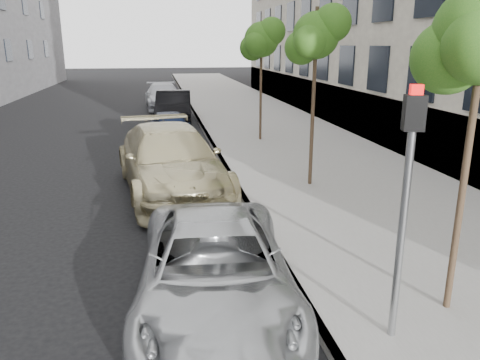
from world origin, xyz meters
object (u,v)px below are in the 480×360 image
object	(u,v)px
sedan_blue	(171,127)
signal_pole	(406,188)
suv	(171,161)
sedan_rear	(164,96)
minivan	(215,269)
tree_far	(262,40)
tree_mid	(317,36)
sedan_black	(174,107)

from	to	relation	value
sedan_blue	signal_pole	bearing A→B (deg)	-84.48
suv	sedan_rear	distance (m)	17.51
minivan	suv	world-z (taller)	suv
tree_far	minivan	size ratio (longest dim) A/B	0.98
signal_pole	tree_far	bearing A→B (deg)	99.74
tree_mid	sedan_blue	size ratio (longest dim) A/B	1.26
tree_mid	suv	size ratio (longest dim) A/B	0.78
suv	sedan_black	size ratio (longest dim) A/B	1.23
sedan_blue	sedan_rear	xyz separation A→B (m)	(-0.08, 10.70, 0.13)
tree_far	minivan	distance (m)	13.18
suv	signal_pole	bearing A→B (deg)	-77.96
minivan	sedan_rear	xyz separation A→B (m)	(-0.32, 23.61, 0.09)
tree_far	sedan_blue	xyz separation A→B (m)	(-3.65, 0.64, -3.43)
minivan	sedan_black	distance (m)	17.87
minivan	tree_far	bearing A→B (deg)	78.87
signal_pole	sedan_blue	world-z (taller)	signal_pole
minivan	suv	bearing A→B (deg)	98.62
signal_pole	minivan	bearing A→B (deg)	165.60
minivan	tree_mid	bearing A→B (deg)	63.82
minivan	suv	size ratio (longest dim) A/B	0.80
tree_mid	sedan_blue	distance (m)	8.73
signal_pole	sedan_rear	distance (m)	25.02
tree_mid	sedan_black	xyz separation A→B (m)	(-3.33, 12.10, -3.30)
tree_far	minivan	bearing A→B (deg)	-105.52
tree_mid	minivan	xyz separation A→B (m)	(-3.41, -5.77, -3.43)
sedan_black	sedan_blue	bearing A→B (deg)	-90.37
signal_pole	sedan_black	size ratio (longest dim) A/B	0.67
tree_mid	sedan_rear	xyz separation A→B (m)	(-3.72, 17.84, -3.34)
signal_pole	minivan	distance (m)	2.97
signal_pole	sedan_blue	bearing A→B (deg)	114.62
minivan	sedan_rear	distance (m)	23.61
signal_pole	tree_mid	bearing A→B (deg)	95.19
tree_mid	suv	bearing A→B (deg)	175.14
minivan	sedan_blue	distance (m)	12.91
signal_pole	sedan_blue	xyz separation A→B (m)	(-2.47, 14.15, -1.56)
suv	sedan_rear	world-z (taller)	suv
sedan_rear	signal_pole	bearing A→B (deg)	-87.29
tree_far	sedan_blue	bearing A→B (deg)	170.10
tree_mid	sedan_black	world-z (taller)	tree_mid
sedan_rear	minivan	bearing A→B (deg)	-92.37
suv	sedan_blue	xyz separation A→B (m)	(0.21, 6.81, -0.24)
minivan	sedan_rear	size ratio (longest dim) A/B	0.92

